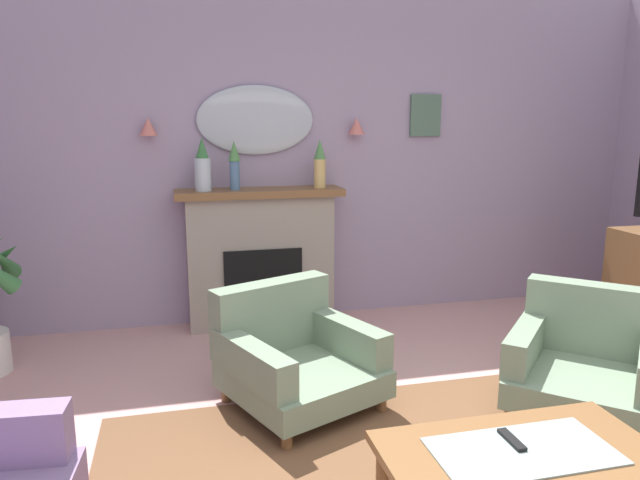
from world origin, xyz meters
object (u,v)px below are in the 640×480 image
(wall_mirror, at_px, (256,120))
(framed_picture, at_px, (425,115))
(mantel_vase_left, at_px, (234,163))
(mantel_vase_right, at_px, (320,163))
(wall_sconce_right, at_px, (357,126))
(coffee_table, at_px, (522,465))
(fireplace, at_px, (261,259))
(armchair_in_corner, at_px, (586,359))
(mantel_vase_centre, at_px, (203,167))
(tv_remote, at_px, (512,441))
(wall_sconce_left, at_px, (148,127))
(armchair_beside_couch, at_px, (293,354))

(wall_mirror, height_order, framed_picture, wall_mirror)
(mantel_vase_left, bearing_deg, framed_picture, 6.04)
(mantel_vase_right, relative_size, framed_picture, 1.10)
(wall_sconce_right, xyz_separation_m, coffee_table, (-0.23, -3.01, -1.28))
(fireplace, bearing_deg, armchair_in_corner, -48.57)
(mantel_vase_centre, relative_size, coffee_table, 0.38)
(wall_mirror, bearing_deg, fireplace, -90.00)
(mantel_vase_right, relative_size, tv_remote, 2.48)
(coffee_table, bearing_deg, mantel_vase_left, 105.81)
(wall_sconce_left, relative_size, armchair_in_corner, 0.12)
(mantel_vase_left, distance_m, wall_sconce_left, 0.72)
(wall_sconce_right, xyz_separation_m, tv_remote, (-0.24, -2.94, -1.21))
(mantel_vase_left, bearing_deg, mantel_vase_centre, 180.00)
(tv_remote, bearing_deg, armchair_in_corner, 40.77)
(tv_remote, xyz_separation_m, armchair_in_corner, (1.08, 0.93, -0.15))
(fireplace, distance_m, wall_sconce_right, 1.38)
(mantel_vase_centre, height_order, armchair_beside_couch, mantel_vase_centre)
(mantel_vase_right, bearing_deg, armchair_beside_couch, -109.94)
(tv_remote, distance_m, armchair_in_corner, 1.44)
(fireplace, distance_m, wall_sconce_left, 1.38)
(coffee_table, xyz_separation_m, armchair_in_corner, (1.07, 1.00, -0.08))
(tv_remote, bearing_deg, wall_mirror, 101.49)
(mantel_vase_left, xyz_separation_m, coffee_table, (0.82, -2.89, -0.99))
(armchair_in_corner, bearing_deg, armchair_beside_couch, 164.02)
(wall_sconce_right, bearing_deg, wall_mirror, 176.63)
(framed_picture, bearing_deg, wall_sconce_right, -174.73)
(mantel_vase_centre, relative_size, tv_remote, 2.61)
(wall_sconce_right, distance_m, armchair_beside_couch, 2.21)
(mantel_vase_centre, height_order, mantel_vase_right, mantel_vase_centre)
(mantel_vase_left, xyz_separation_m, mantel_vase_right, (0.70, 0.00, -0.02))
(fireplace, height_order, tv_remote, fireplace)
(framed_picture, xyz_separation_m, tv_remote, (-0.89, -3.00, -1.30))
(wall_mirror, xyz_separation_m, framed_picture, (1.50, 0.01, 0.04))
(mantel_vase_left, bearing_deg, armchair_in_corner, -44.95)
(fireplace, relative_size, mantel_vase_right, 3.43)
(armchair_in_corner, bearing_deg, coffee_table, -137.01)
(mantel_vase_right, distance_m, armchair_beside_couch, 1.83)
(mantel_vase_right, height_order, wall_sconce_right, wall_sconce_right)
(wall_sconce_left, relative_size, wall_sconce_right, 1.00)
(fireplace, relative_size, armchair_in_corner, 1.19)
(mantel_vase_centre, distance_m, wall_mirror, 0.60)
(fireplace, height_order, wall_sconce_left, wall_sconce_left)
(mantel_vase_right, distance_m, framed_picture, 1.09)
(wall_sconce_left, distance_m, coffee_table, 3.58)
(coffee_table, bearing_deg, wall_mirror, 101.42)
(wall_sconce_left, relative_size, framed_picture, 0.39)
(framed_picture, height_order, armchair_in_corner, framed_picture)
(mantel_vase_right, distance_m, tv_remote, 2.97)
(fireplace, xyz_separation_m, tv_remote, (0.61, -2.85, -0.12))
(coffee_table, bearing_deg, tv_remote, 98.28)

